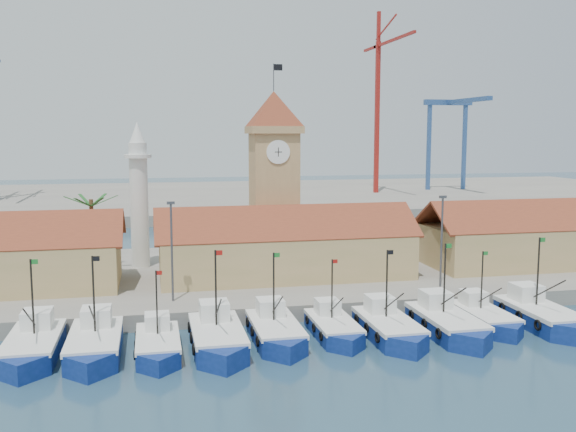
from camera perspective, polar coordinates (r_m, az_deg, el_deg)
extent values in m
plane|color=#1B384A|center=(50.10, 4.53, -11.90)|extent=(400.00, 400.00, 0.00)
cube|color=gray|center=(72.36, -0.94, -5.23)|extent=(140.00, 32.00, 1.50)
cube|color=gray|center=(156.66, -7.07, 1.60)|extent=(240.00, 80.00, 2.00)
cube|color=navy|center=(52.13, -21.67, -11.03)|extent=(3.65, 8.26, 1.88)
cube|color=navy|center=(48.29, -22.48, -12.54)|extent=(3.65, 3.65, 1.88)
cube|color=silver|center=(51.85, -21.71, -10.04)|extent=(3.72, 8.49, 0.37)
cube|color=silver|center=(53.58, -21.39, -8.54)|extent=(2.19, 2.29, 1.46)
cylinder|color=black|center=(51.58, -21.77, -6.77)|extent=(0.15, 0.15, 5.84)
cube|color=#197226|center=(50.97, -21.63, -3.80)|extent=(0.52, 0.02, 0.37)
cube|color=navy|center=(51.11, -16.77, -11.17)|extent=(3.73, 8.43, 1.92)
cube|color=navy|center=(47.14, -17.18, -12.78)|extent=(3.72, 3.72, 1.92)
cube|color=silver|center=(50.82, -16.81, -10.15)|extent=(3.80, 8.66, 0.37)
cube|color=silver|center=(52.59, -16.66, -8.58)|extent=(2.24, 2.34, 1.49)
cylinder|color=black|center=(50.53, -16.89, -6.74)|extent=(0.15, 0.15, 5.96)
cube|color=black|center=(49.93, -16.70, -3.65)|extent=(0.53, 0.02, 0.37)
cube|color=navy|center=(50.22, -11.48, -11.43)|extent=(3.15, 7.14, 1.62)
cube|color=navy|center=(46.85, -11.42, -12.82)|extent=(3.15, 3.15, 1.62)
cube|color=silver|center=(49.97, -11.51, -10.55)|extent=(3.22, 7.33, 0.32)
cube|color=silver|center=(51.46, -11.55, -9.18)|extent=(1.89, 1.98, 1.26)
cylinder|color=black|center=(49.69, -11.59, -7.62)|extent=(0.13, 0.13, 5.05)
cube|color=#A5140F|center=(49.15, -11.40, -4.98)|extent=(0.45, 0.02, 0.32)
cube|color=navy|center=(50.72, -6.30, -11.03)|extent=(3.81, 8.62, 1.96)
cube|color=navy|center=(46.67, -5.75, -12.67)|extent=(3.81, 3.81, 1.96)
cube|color=silver|center=(50.42, -6.32, -9.97)|extent=(3.88, 8.85, 0.38)
cube|color=silver|center=(52.23, -6.58, -8.37)|extent=(2.28, 2.39, 1.52)
cylinder|color=black|center=(50.12, -6.43, -6.46)|extent=(0.15, 0.15, 6.09)
cube|color=#A5140F|center=(49.56, -6.17, -3.27)|extent=(0.54, 0.02, 0.38)
cube|color=navy|center=(52.15, -1.16, -10.51)|extent=(3.54, 8.02, 1.82)
cube|color=navy|center=(48.42, -0.24, -11.93)|extent=(3.54, 3.54, 1.82)
cube|color=silver|center=(51.88, -1.16, -9.55)|extent=(3.62, 8.24, 0.35)
cube|color=silver|center=(53.54, -1.58, -8.11)|extent=(2.13, 2.23, 1.42)
cylinder|color=black|center=(51.61, -1.28, -6.38)|extent=(0.14, 0.14, 5.67)
cube|color=#197226|center=(51.10, -1.01, -3.49)|extent=(0.51, 0.02, 0.35)
cube|color=navy|center=(53.43, 4.04, -10.15)|extent=(3.16, 7.16, 1.63)
cube|color=navy|center=(50.17, 5.19, -11.33)|extent=(3.16, 3.16, 1.63)
cube|color=silver|center=(53.19, 4.04, -9.31)|extent=(3.23, 7.35, 0.32)
cube|color=silver|center=(54.64, 3.52, -8.06)|extent=(1.90, 1.99, 1.26)
cylinder|color=black|center=(52.94, 3.93, -6.55)|extent=(0.13, 0.13, 5.06)
cube|color=#A5140F|center=(52.49, 4.19, -4.05)|extent=(0.45, 0.02, 0.32)
cube|color=navy|center=(53.61, 8.89, -10.09)|extent=(3.57, 8.09, 1.84)
cube|color=navy|center=(50.04, 10.58, -11.41)|extent=(3.57, 3.57, 1.84)
cube|color=silver|center=(53.34, 8.91, -9.15)|extent=(3.64, 8.31, 0.36)
cube|color=silver|center=(54.94, 8.16, -7.76)|extent=(2.14, 2.25, 1.43)
cylinder|color=black|center=(53.07, 8.77, -6.04)|extent=(0.14, 0.14, 5.72)
cube|color=black|center=(52.61, 9.09, -3.21)|extent=(0.51, 0.02, 0.36)
cube|color=navy|center=(55.49, 13.86, -9.59)|extent=(3.75, 8.49, 1.93)
cube|color=navy|center=(51.90, 15.95, -10.85)|extent=(3.75, 3.75, 1.93)
cube|color=silver|center=(55.22, 13.89, -8.63)|extent=(3.83, 8.73, 0.38)
cube|color=silver|center=(56.85, 12.98, -7.24)|extent=(2.25, 2.36, 1.50)
cylinder|color=black|center=(54.96, 13.74, -5.47)|extent=(0.15, 0.15, 6.01)
cube|color=#197226|center=(54.53, 14.09, -2.59)|extent=(0.54, 0.02, 0.38)
cube|color=navy|center=(58.48, 16.95, -8.89)|extent=(3.23, 7.32, 1.66)
cube|color=navy|center=(55.46, 18.81, -9.86)|extent=(3.23, 3.23, 1.66)
cube|color=silver|center=(58.26, 16.98, -8.11)|extent=(3.30, 7.52, 0.32)
cube|color=silver|center=(59.62, 16.15, -6.99)|extent=(1.94, 2.03, 1.29)
cylinder|color=black|center=(58.03, 16.86, -5.53)|extent=(0.13, 0.13, 5.17)
cube|color=#197226|center=(57.67, 17.14, -3.19)|extent=(0.46, 0.02, 0.32)
cube|color=navy|center=(60.13, 21.44, -8.56)|extent=(3.82, 8.65, 1.97)
cube|color=navy|center=(56.74, 23.88, -9.62)|extent=(3.82, 3.82, 1.97)
cube|color=silver|center=(59.88, 21.49, -7.65)|extent=(3.90, 8.89, 0.38)
cube|color=silver|center=(61.42, 20.41, -6.39)|extent=(2.29, 2.40, 1.53)
cylinder|color=black|center=(59.63, 21.34, -4.68)|extent=(0.15, 0.15, 6.12)
cube|color=#197226|center=(59.28, 21.68, -1.98)|extent=(0.55, 0.02, 0.38)
cube|color=tan|center=(67.92, -0.29, -3.47)|extent=(26.00, 10.00, 4.50)
cube|color=brown|center=(64.89, 0.17, -0.62)|extent=(27.04, 5.13, 3.21)
cube|color=brown|center=(69.74, -0.71, -0.07)|extent=(27.04, 5.13, 3.21)
cube|color=tan|center=(80.71, 22.57, -2.31)|extent=(30.00, 10.00, 4.50)
cube|color=brown|center=(78.18, 23.74, 0.11)|extent=(31.20, 5.13, 3.21)
cube|color=brown|center=(82.25, 21.71, 0.54)|extent=(31.20, 5.13, 3.21)
cube|color=tan|center=(72.98, -1.26, 1.44)|extent=(5.00, 5.00, 15.00)
cube|color=tan|center=(72.60, -1.27, 7.66)|extent=(5.80, 5.80, 0.80)
pyramid|color=brown|center=(72.65, -1.28, 9.47)|extent=(5.80, 5.80, 4.00)
cylinder|color=white|center=(70.12, -0.87, 5.71)|extent=(2.60, 0.15, 2.60)
cube|color=black|center=(70.04, -0.86, 5.71)|extent=(0.08, 0.02, 1.00)
cube|color=black|center=(70.04, -0.86, 5.71)|extent=(0.80, 0.02, 0.08)
cylinder|color=#3F3F44|center=(72.86, -1.29, 12.22)|extent=(0.10, 0.10, 3.00)
cube|color=black|center=(73.06, -0.90, 13.08)|extent=(1.00, 0.03, 0.70)
cylinder|color=silver|center=(73.73, -13.08, 0.93)|extent=(2.00, 2.00, 14.00)
cylinder|color=silver|center=(73.34, -13.21, 5.20)|extent=(3.00, 3.00, 0.40)
cone|color=silver|center=(73.30, -13.27, 7.23)|extent=(1.80, 1.80, 2.40)
cylinder|color=brown|center=(72.40, -16.99, -1.72)|extent=(0.44, 0.44, 8.00)
cube|color=#1E5921|center=(71.82, -16.00, 1.31)|extent=(2.80, 0.35, 1.18)
cube|color=#1E5921|center=(73.07, -16.48, 1.39)|extent=(1.71, 2.60, 1.18)
cube|color=#1E5921|center=(73.19, -17.57, 1.36)|extent=(1.71, 2.60, 1.18)
cube|color=#1E5921|center=(72.06, -18.22, 1.24)|extent=(2.80, 0.35, 1.18)
cube|color=#1E5921|center=(70.79, -17.75, 1.16)|extent=(1.71, 2.60, 1.18)
cube|color=#1E5921|center=(70.67, -16.63, 1.19)|extent=(1.71, 2.60, 1.18)
cylinder|color=#3F3F44|center=(58.26, -10.29, -3.15)|extent=(0.20, 0.20, 9.00)
cube|color=#3F3F44|center=(57.64, -10.38, 1.15)|extent=(0.70, 0.25, 0.25)
cylinder|color=#3F3F44|center=(64.49, 13.49, -2.23)|extent=(0.20, 0.20, 9.00)
cube|color=#3F3F44|center=(63.93, 13.61, 1.67)|extent=(0.70, 0.25, 0.25)
cube|color=maroon|center=(159.96, 7.92, 8.62)|extent=(1.00, 1.00, 36.56)
cube|color=maroon|center=(152.23, 9.34, 15.19)|extent=(0.60, 24.43, 0.60)
cube|color=maroon|center=(165.96, 7.42, 14.57)|extent=(0.60, 10.00, 0.60)
cube|color=maroon|center=(161.95, 8.06, 16.35)|extent=(0.80, 0.80, 7.00)
cube|color=#2D4F89|center=(170.66, 12.40, 5.99)|extent=(0.90, 0.90, 22.00)
cube|color=#2D4F89|center=(175.04, 15.40, 5.93)|extent=(0.90, 0.90, 22.00)
cube|color=#2D4F89|center=(172.95, 14.04, 9.77)|extent=(13.00, 1.40, 1.40)
cube|color=#2D4F89|center=(164.03, 15.60, 9.86)|extent=(1.40, 22.00, 1.00)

